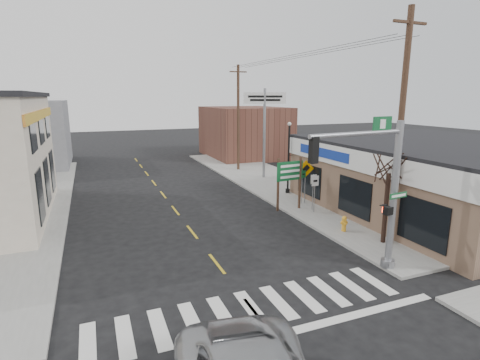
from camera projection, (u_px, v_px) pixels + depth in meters
name	position (u px, v px, depth m)	size (l,w,h in m)	color
ground	(256.00, 314.00, 11.92)	(140.00, 140.00, 0.00)	black
sidewalk_right	(296.00, 192.00, 26.94)	(6.00, 38.00, 0.13)	gray
sidewalk_left	(8.00, 222.00, 20.41)	(6.00, 38.00, 0.13)	gray
center_line	(192.00, 232.00, 19.16)	(0.12, 56.00, 0.01)	gold
crosswalk	(251.00, 308.00, 12.28)	(11.00, 2.20, 0.01)	silver
thrift_store	(438.00, 179.00, 22.18)	(12.00, 14.00, 4.00)	brown
bldg_distant_right	(244.00, 132.00, 42.83)	(8.00, 10.00, 5.60)	brown
bldg_distant_left	(17.00, 134.00, 36.20)	(9.00, 10.00, 6.40)	gray
traffic_signal_pole	(381.00, 181.00, 13.97)	(4.71, 0.38, 5.97)	gray
guide_sign	(290.00, 177.00, 22.09)	(1.81, 0.14, 3.16)	#4B3223
fire_hydrant	(344.00, 223.00, 18.84)	(0.25, 0.25, 0.79)	gold
ped_crossing_sign	(306.00, 174.00, 23.54)	(1.08, 0.08, 2.77)	gray
lamp_post	(289.00, 152.00, 25.85)	(0.64, 0.51, 4.96)	black
dance_center_sign	(265.00, 112.00, 30.36)	(3.44, 0.21, 7.30)	gray
bare_tree	(390.00, 161.00, 16.67)	(2.46, 2.46, 4.91)	black
shrub_front	(393.00, 222.00, 18.91)	(1.20, 1.20, 0.90)	#1A3D1E
shrub_back	(377.00, 208.00, 21.34)	(1.21, 1.21, 0.91)	black
utility_pole_near	(400.00, 128.00, 16.38)	(1.80, 0.27, 10.32)	#4C2A1E
utility_pole_far	(238.00, 117.00, 33.92)	(1.63, 0.25, 9.40)	#46331D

